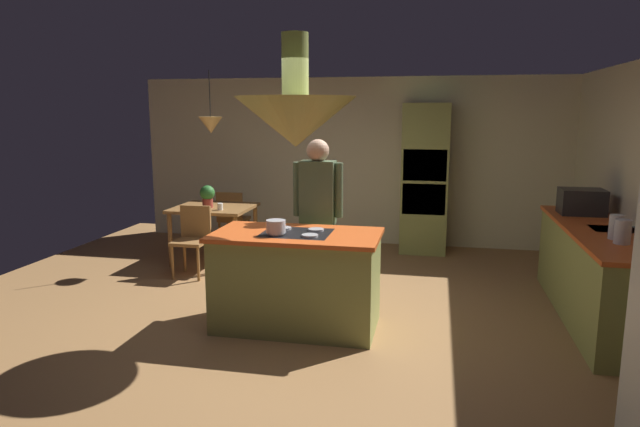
{
  "coord_description": "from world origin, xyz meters",
  "views": [
    {
      "loc": [
        1.26,
        -5.14,
        2.04
      ],
      "look_at": [
        0.1,
        0.4,
        1.0
      ],
      "focal_mm": 31.31,
      "sensor_mm": 36.0,
      "label": 1
    }
  ],
  "objects_px": {
    "potted_plant_on_table": "(207,195)",
    "cup_on_table": "(220,207)",
    "chair_facing_island": "(193,236)",
    "cooking_pot_on_cooktop": "(276,227)",
    "microwave_on_counter": "(582,202)",
    "kitchen_island": "(297,280)",
    "dining_table": "(214,214)",
    "canister_sugar": "(616,227)",
    "oven_tower": "(425,179)",
    "canister_flour": "(623,232)",
    "chair_by_back_wall": "(232,216)",
    "person_at_island": "(318,210)"
  },
  "relations": [
    {
      "from": "potted_plant_on_table",
      "to": "cup_on_table",
      "type": "relative_size",
      "value": 3.33
    },
    {
      "from": "chair_facing_island",
      "to": "cooking_pot_on_cooktop",
      "type": "height_order",
      "value": "cooking_pot_on_cooktop"
    },
    {
      "from": "potted_plant_on_table",
      "to": "microwave_on_counter",
      "type": "relative_size",
      "value": 0.65
    },
    {
      "from": "cup_on_table",
      "to": "kitchen_island",
      "type": "bearing_deg",
      "value": -51.03
    },
    {
      "from": "dining_table",
      "to": "canister_sugar",
      "type": "bearing_deg",
      "value": -21.29
    },
    {
      "from": "oven_tower",
      "to": "microwave_on_counter",
      "type": "xyz_separation_m",
      "value": [
        1.74,
        -1.66,
        -0.02
      ]
    },
    {
      "from": "kitchen_island",
      "to": "cup_on_table",
      "type": "bearing_deg",
      "value": 128.97
    },
    {
      "from": "microwave_on_counter",
      "to": "cooking_pot_on_cooktop",
      "type": "height_order",
      "value": "microwave_on_counter"
    },
    {
      "from": "dining_table",
      "to": "canister_flour",
      "type": "relative_size",
      "value": 4.9
    },
    {
      "from": "dining_table",
      "to": "chair_by_back_wall",
      "type": "bearing_deg",
      "value": 90.0
    },
    {
      "from": "person_at_island",
      "to": "chair_facing_island",
      "type": "relative_size",
      "value": 2.02
    },
    {
      "from": "cup_on_table",
      "to": "microwave_on_counter",
      "type": "distance_m",
      "value": 4.37
    },
    {
      "from": "person_at_island",
      "to": "potted_plant_on_table",
      "type": "bearing_deg",
      "value": 143.91
    },
    {
      "from": "dining_table",
      "to": "chair_by_back_wall",
      "type": "relative_size",
      "value": 1.19
    },
    {
      "from": "oven_tower",
      "to": "potted_plant_on_table",
      "type": "relative_size",
      "value": 7.18
    },
    {
      "from": "cup_on_table",
      "to": "canister_sugar",
      "type": "relative_size",
      "value": 0.41
    },
    {
      "from": "canister_flour",
      "to": "cup_on_table",
      "type": "bearing_deg",
      "value": 158.48
    },
    {
      "from": "oven_tower",
      "to": "dining_table",
      "type": "xyz_separation_m",
      "value": [
        -2.8,
        -1.14,
        -0.42
      ]
    },
    {
      "from": "chair_by_back_wall",
      "to": "cup_on_table",
      "type": "distance_m",
      "value": 0.99
    },
    {
      "from": "potted_plant_on_table",
      "to": "canister_sugar",
      "type": "relative_size",
      "value": 1.37
    },
    {
      "from": "chair_by_back_wall",
      "to": "canister_sugar",
      "type": "bearing_deg",
      "value": 151.57
    },
    {
      "from": "kitchen_island",
      "to": "dining_table",
      "type": "bearing_deg",
      "value": 128.99
    },
    {
      "from": "oven_tower",
      "to": "canister_sugar",
      "type": "relative_size",
      "value": 9.86
    },
    {
      "from": "oven_tower",
      "to": "microwave_on_counter",
      "type": "distance_m",
      "value": 2.41
    },
    {
      "from": "dining_table",
      "to": "potted_plant_on_table",
      "type": "relative_size",
      "value": 3.44
    },
    {
      "from": "person_at_island",
      "to": "chair_facing_island",
      "type": "xyz_separation_m",
      "value": [
        -1.76,
        0.71,
        -0.51
      ]
    },
    {
      "from": "oven_tower",
      "to": "canister_flour",
      "type": "relative_size",
      "value": 10.22
    },
    {
      "from": "potted_plant_on_table",
      "to": "cup_on_table",
      "type": "distance_m",
      "value": 0.31
    },
    {
      "from": "chair_by_back_wall",
      "to": "person_at_island",
      "type": "bearing_deg",
      "value": 130.07
    },
    {
      "from": "chair_facing_island",
      "to": "cooking_pot_on_cooktop",
      "type": "relative_size",
      "value": 4.83
    },
    {
      "from": "oven_tower",
      "to": "dining_table",
      "type": "relative_size",
      "value": 2.09
    },
    {
      "from": "potted_plant_on_table",
      "to": "chair_by_back_wall",
      "type": "bearing_deg",
      "value": 86.4
    },
    {
      "from": "chair_by_back_wall",
      "to": "potted_plant_on_table",
      "type": "bearing_deg",
      "value": 86.4
    },
    {
      "from": "oven_tower",
      "to": "chair_facing_island",
      "type": "relative_size",
      "value": 2.48
    },
    {
      "from": "chair_facing_island",
      "to": "canister_sugar",
      "type": "relative_size",
      "value": 3.98
    },
    {
      "from": "canister_sugar",
      "to": "cooking_pot_on_cooktop",
      "type": "bearing_deg",
      "value": -171.26
    },
    {
      "from": "cup_on_table",
      "to": "cooking_pot_on_cooktop",
      "type": "bearing_deg",
      "value": -55.93
    },
    {
      "from": "kitchen_island",
      "to": "canister_flour",
      "type": "bearing_deg",
      "value": 3.04
    },
    {
      "from": "oven_tower",
      "to": "chair_by_back_wall",
      "type": "bearing_deg",
      "value": -170.78
    },
    {
      "from": "cooking_pot_on_cooktop",
      "to": "chair_facing_island",
      "type": "bearing_deg",
      "value": 134.98
    },
    {
      "from": "chair_by_back_wall",
      "to": "canister_flour",
      "type": "xyz_separation_m",
      "value": [
        4.54,
        -2.64,
        0.52
      ]
    },
    {
      "from": "potted_plant_on_table",
      "to": "canister_flour",
      "type": "xyz_separation_m",
      "value": [
        4.59,
        -1.87,
        0.1
      ]
    },
    {
      "from": "person_at_island",
      "to": "chair_by_back_wall",
      "type": "xyz_separation_m",
      "value": [
        -1.76,
        2.09,
        -0.51
      ]
    },
    {
      "from": "chair_by_back_wall",
      "to": "cup_on_table",
      "type": "height_order",
      "value": "chair_by_back_wall"
    },
    {
      "from": "microwave_on_counter",
      "to": "oven_tower",
      "type": "bearing_deg",
      "value": 136.27
    },
    {
      "from": "chair_facing_island",
      "to": "microwave_on_counter",
      "type": "height_order",
      "value": "microwave_on_counter"
    },
    {
      "from": "dining_table",
      "to": "cup_on_table",
      "type": "bearing_deg",
      "value": -50.87
    },
    {
      "from": "dining_table",
      "to": "chair_facing_island",
      "type": "distance_m",
      "value": 0.71
    },
    {
      "from": "person_at_island",
      "to": "cup_on_table",
      "type": "xyz_separation_m",
      "value": [
        -1.57,
        1.16,
        -0.21
      ]
    },
    {
      "from": "oven_tower",
      "to": "canister_flour",
      "type": "bearing_deg",
      "value": -60.63
    }
  ]
}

